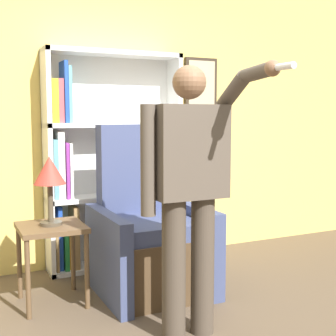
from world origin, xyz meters
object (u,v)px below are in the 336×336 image
armchair (148,240)px  side_table (51,238)px  bookcase (101,164)px  table_lamp (50,174)px  person_standing (189,184)px

armchair → side_table: size_ratio=2.22×
bookcase → armchair: size_ratio=1.49×
bookcase → side_table: (-0.59, -0.67, -0.46)m
side_table → table_lamp: size_ratio=1.17×
bookcase → side_table: size_ratio=3.30×
bookcase → armchair: 0.92m
armchair → person_standing: 1.04m
person_standing → table_lamp: size_ratio=3.35×
person_standing → armchair: bearing=84.2°
armchair → bookcase: bearing=103.4°
person_standing → side_table: size_ratio=2.85×
bookcase → side_table: bearing=-131.4°
person_standing → table_lamp: person_standing is taller
armchair → person_standing: (-0.09, -0.86, 0.58)m
bookcase → side_table: bookcase is taller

